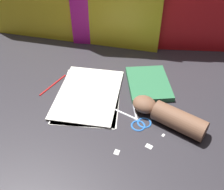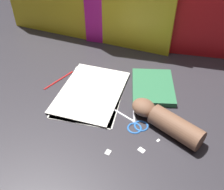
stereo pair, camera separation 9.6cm
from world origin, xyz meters
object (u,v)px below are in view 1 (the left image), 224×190
(scissors, at_px, (137,119))
(book_closed, at_px, (148,83))
(paper_stack, at_px, (89,95))
(hand_forearm, at_px, (169,116))

(scissors, bearing_deg, book_closed, 81.54)
(book_closed, bearing_deg, paper_stack, -156.76)
(book_closed, xyz_separation_m, scissors, (-0.03, -0.20, -0.01))
(scissors, height_order, hand_forearm, hand_forearm)
(paper_stack, bearing_deg, scissors, -27.56)
(paper_stack, height_order, book_closed, book_closed)
(book_closed, relative_size, scissors, 1.46)
(book_closed, xyz_separation_m, hand_forearm, (0.08, -0.20, 0.03))
(paper_stack, relative_size, hand_forearm, 1.25)
(book_closed, distance_m, scissors, 0.21)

